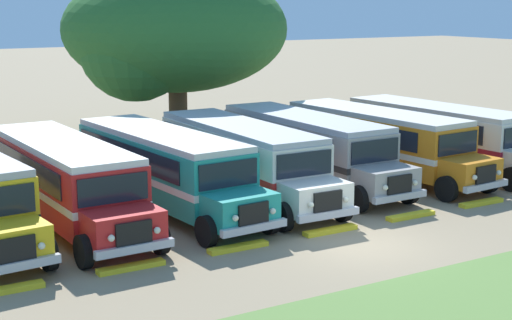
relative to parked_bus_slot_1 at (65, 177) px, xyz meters
name	(u,v)px	position (x,y,z in m)	size (l,w,h in m)	color
ground_plane	(360,245)	(7.08, -7.28, -1.58)	(220.00, 220.00, 0.00)	#937F60
parked_bus_slot_1	(65,177)	(0.00, 0.00, 0.00)	(2.99, 10.88, 2.82)	red
parked_bus_slot_2	(164,166)	(3.72, 0.01, 0.00)	(3.35, 10.94, 2.82)	teal
parked_bus_slot_3	(243,156)	(7.07, 0.07, 0.00)	(2.79, 10.85, 2.82)	silver
parked_bus_slot_4	(308,145)	(10.55, 0.69, 0.00)	(2.76, 10.85, 2.82)	#9E9993
parked_bus_slot_5	(379,139)	(14.06, 0.26, 0.00)	(3.41, 10.95, 2.82)	orange
parked_bus_slot_6	(440,133)	(17.50, 0.09, 0.00)	(3.35, 10.94, 2.82)	silver
curb_wheelstop_0	(6,290)	(-3.41, -5.71, -1.51)	(2.00, 0.36, 0.15)	yellow
curb_wheelstop_1	(131,267)	(0.09, -5.71, -1.51)	(2.00, 0.36, 0.15)	yellow
curb_wheelstop_2	(238,247)	(3.59, -5.71, -1.51)	(2.00, 0.36, 0.15)	yellow
curb_wheelstop_3	(330,230)	(7.08, -5.71, -1.51)	(2.00, 0.36, 0.15)	yellow
curb_wheelstop_4	(411,216)	(10.58, -5.71, -1.51)	(2.00, 0.36, 0.15)	yellow
curb_wheelstop_5	(481,203)	(14.08, -5.71, -1.51)	(2.00, 0.36, 0.15)	yellow
broad_shade_tree	(168,27)	(9.57, 12.34, 4.60)	(11.85, 12.55, 10.49)	brown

